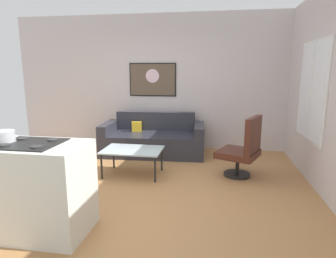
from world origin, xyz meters
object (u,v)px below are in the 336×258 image
(armchair, at_px, (244,149))
(wall_painting, at_px, (153,80))
(coffee_table, at_px, (133,151))
(couch, at_px, (153,140))
(mixing_bowl, at_px, (3,137))

(armchair, bearing_deg, wall_painting, 137.88)
(coffee_table, height_order, armchair, armchair)
(armchair, bearing_deg, couch, 147.85)
(mixing_bowl, bearing_deg, coffee_table, 66.04)
(armchair, height_order, wall_painting, wall_painting)
(mixing_bowl, xyz_separation_m, wall_painting, (0.73, 3.60, 0.46))
(armchair, xyz_separation_m, wall_painting, (-1.79, 1.62, 1.01))
(couch, height_order, coffee_table, couch)
(mixing_bowl, bearing_deg, wall_painting, 78.52)
(armchair, relative_size, mixing_bowl, 4.38)
(couch, relative_size, coffee_table, 2.20)
(armchair, distance_m, wall_painting, 2.62)
(armchair, bearing_deg, mixing_bowl, -141.93)
(couch, bearing_deg, mixing_bowl, -105.90)
(couch, distance_m, wall_painting, 1.32)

